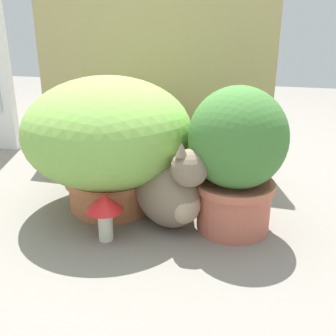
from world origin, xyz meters
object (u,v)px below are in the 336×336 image
Objects in this scene: grass_planter at (108,137)px; leafy_planter at (237,156)px; cat at (170,191)px; mushroom_ornament_pink at (94,189)px; mushroom_ornament_red at (104,207)px.

grass_planter is 1.24× the size of leafy_planter.
leafy_planter reaches higher than cat.
mushroom_ornament_pink is at bearing -110.65° from grass_planter.
mushroom_ornament_pink is at bearing 125.47° from mushroom_ornament_red.
leafy_planter reaches higher than mushroom_ornament_pink.
leafy_planter is 3.29× the size of mushroom_ornament_pink.
leafy_planter is 0.48m from mushroom_ornament_pink.
mushroom_ornament_pink is (-0.26, 0.01, -0.03)m from cat.
cat is at bearing -1.79° from mushroom_ornament_pink.
mushroom_ornament_pink is (-0.46, -0.03, -0.15)m from leafy_planter.
grass_planter is at bearing 108.41° from mushroom_ornament_red.
cat is 0.21m from mushroom_ornament_red.
cat is 0.27m from mushroom_ornament_pink.
mushroom_ornament_pink is (-0.03, -0.08, -0.16)m from grass_planter.
grass_planter reaches higher than leafy_planter.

